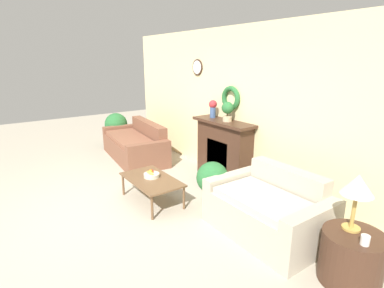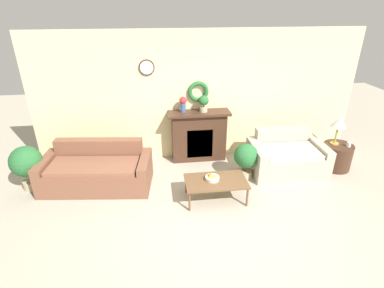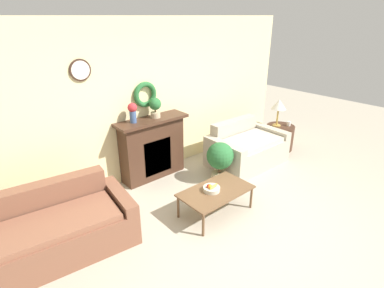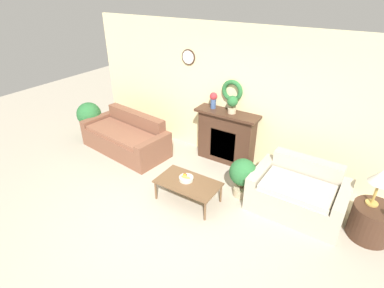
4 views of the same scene
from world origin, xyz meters
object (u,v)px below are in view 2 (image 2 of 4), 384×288
(fireplace, at_px, (199,136))
(couch_left, at_px, (97,171))
(potted_plant_floor_by_couch, at_px, (26,163))
(fruit_bowl, at_px, (212,178))
(potted_plant_floor_by_loveseat, at_px, (246,158))
(side_table_by_loveseat, at_px, (336,156))
(mug, at_px, (349,145))
(potted_plant_on_mantel, at_px, (204,102))
(coffee_table, at_px, (216,182))
(table_lamp, at_px, (339,123))
(vase_on_mantel_left, at_px, (183,103))
(loveseat_right, at_px, (286,157))

(fireplace, bearing_deg, couch_left, -158.86)
(fireplace, relative_size, potted_plant_floor_by_couch, 1.52)
(couch_left, distance_m, fruit_bowl, 2.17)
(couch_left, bearing_deg, potted_plant_floor_by_loveseat, 4.32)
(side_table_by_loveseat, distance_m, mug, 0.35)
(side_table_by_loveseat, xyz_separation_m, potted_plant_floor_by_couch, (-6.02, 0.04, 0.26))
(potted_plant_on_mantel, xyz_separation_m, potted_plant_floor_by_loveseat, (0.69, -0.89, -0.85))
(potted_plant_floor_by_loveseat, bearing_deg, coffee_table, -138.93)
(table_lamp, distance_m, potted_plant_floor_by_couch, 5.97)
(fruit_bowl, height_order, vase_on_mantel_left, vase_on_mantel_left)
(couch_left, distance_m, potted_plant_on_mantel, 2.48)
(loveseat_right, distance_m, table_lamp, 1.21)
(potted_plant_on_mantel, bearing_deg, loveseat_right, -24.25)
(loveseat_right, distance_m, potted_plant_floor_by_loveseat, 0.94)
(potted_plant_floor_by_couch, bearing_deg, potted_plant_floor_by_loveseat, -2.45)
(couch_left, bearing_deg, loveseat_right, 7.51)
(loveseat_right, xyz_separation_m, side_table_by_loveseat, (1.08, -0.03, -0.04))
(vase_on_mantel_left, bearing_deg, fireplace, -0.95)
(couch_left, xyz_separation_m, fruit_bowl, (2.05, -0.70, 0.12))
(coffee_table, bearing_deg, fruit_bowl, 151.57)
(potted_plant_floor_by_loveseat, bearing_deg, couch_left, 177.66)
(mug, height_order, potted_plant_floor_by_loveseat, potted_plant_floor_by_loveseat)
(fruit_bowl, relative_size, potted_plant_on_mantel, 0.71)
(loveseat_right, distance_m, vase_on_mantel_left, 2.36)
(fruit_bowl, distance_m, table_lamp, 2.85)
(couch_left, relative_size, loveseat_right, 1.40)
(couch_left, distance_m, potted_plant_floor_by_loveseat, 2.83)
(potted_plant_on_mantel, bearing_deg, potted_plant_floor_by_couch, -167.90)
(potted_plant_floor_by_loveseat, bearing_deg, potted_plant_on_mantel, 127.72)
(loveseat_right, distance_m, side_table_by_loveseat, 1.08)
(side_table_by_loveseat, xyz_separation_m, mug, (0.13, -0.10, 0.31))
(coffee_table, bearing_deg, table_lamp, 17.28)
(coffee_table, relative_size, potted_plant_floor_by_couch, 1.26)
(fruit_bowl, distance_m, side_table_by_loveseat, 2.86)
(fireplace, xyz_separation_m, coffee_table, (0.07, -1.52, -0.21))
(vase_on_mantel_left, bearing_deg, mug, -15.19)
(mug, bearing_deg, couch_left, 179.06)
(potted_plant_floor_by_loveseat, bearing_deg, potted_plant_floor_by_couch, 177.55)
(mug, xyz_separation_m, potted_plant_floor_by_couch, (-6.16, 0.14, -0.05))
(mug, bearing_deg, side_table_by_loveseat, 142.13)
(potted_plant_floor_by_couch, height_order, potted_plant_floor_by_loveseat, potted_plant_floor_by_couch)
(vase_on_mantel_left, height_order, potted_plant_floor_by_couch, vase_on_mantel_left)
(couch_left, xyz_separation_m, potted_plant_on_mantel, (2.13, 0.78, 1.00))
(fruit_bowl, bearing_deg, loveseat_right, 24.22)
(fruit_bowl, distance_m, potted_plant_floor_by_couch, 3.35)
(mug, xyz_separation_m, vase_on_mantel_left, (-3.23, 0.88, 0.71))
(side_table_by_loveseat, height_order, mug, mug)
(potted_plant_on_mantel, bearing_deg, vase_on_mantel_left, 177.28)
(fireplace, bearing_deg, potted_plant_floor_by_couch, -167.33)
(fireplace, bearing_deg, mug, -16.74)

